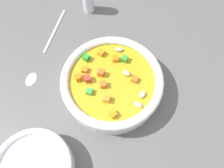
% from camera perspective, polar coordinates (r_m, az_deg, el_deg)
% --- Properties ---
extents(ground_plane, '(1.40, 1.40, 0.02)m').
position_cam_1_polar(ground_plane, '(0.51, 0.00, -1.65)').
color(ground_plane, '#565451').
extents(soup_bowl_main, '(0.21, 0.21, 0.06)m').
position_cam_1_polar(soup_bowl_main, '(0.47, -0.01, 0.27)').
color(soup_bowl_main, white).
rests_on(soup_bowl_main, ground_plane).
extents(spoon, '(0.07, 0.23, 0.01)m').
position_cam_1_polar(spoon, '(0.56, -17.40, 7.41)').
color(spoon, silver).
rests_on(spoon, ground_plane).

